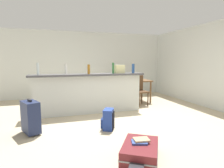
{
  "coord_description": "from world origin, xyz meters",
  "views": [
    {
      "loc": [
        -1.31,
        -4.21,
        1.39
      ],
      "look_at": [
        0.2,
        0.68,
        0.74
      ],
      "focal_mm": 29.53,
      "sensor_mm": 36.0,
      "label": 1
    }
  ],
  "objects_px": {
    "dining_chair_far_side": "(129,84)",
    "backpack_blue": "(108,120)",
    "book_stack": "(140,141)",
    "bottle_amber": "(89,69)",
    "bottle_green": "(113,68)",
    "bottle_blue": "(133,68)",
    "suitcase_upright_navy": "(31,117)",
    "suitcase_flat_maroon": "(140,151)",
    "grocery_bag": "(119,69)",
    "bottle_white": "(66,69)",
    "bottle_clear": "(38,69)",
    "dining_table": "(133,83)",
    "dining_chair_near_partition": "(139,89)"
  },
  "relations": [
    {
      "from": "suitcase_upright_navy",
      "to": "backpack_blue",
      "type": "xyz_separation_m",
      "value": [
        1.47,
        -0.23,
        -0.13
      ]
    },
    {
      "from": "bottle_amber",
      "to": "bottle_white",
      "type": "bearing_deg",
      "value": 164.06
    },
    {
      "from": "bottle_clear",
      "to": "dining_table",
      "type": "relative_size",
      "value": 0.26
    },
    {
      "from": "suitcase_upright_navy",
      "to": "dining_table",
      "type": "bearing_deg",
      "value": 34.12
    },
    {
      "from": "bottle_white",
      "to": "dining_chair_far_side",
      "type": "distance_m",
      "value": 2.9
    },
    {
      "from": "bottle_white",
      "to": "bottle_green",
      "type": "bearing_deg",
      "value": -6.6
    },
    {
      "from": "dining_chair_near_partition",
      "to": "suitcase_upright_navy",
      "type": "xyz_separation_m",
      "value": [
        -3.01,
        -1.52,
        -0.19
      ]
    },
    {
      "from": "bottle_amber",
      "to": "bottle_blue",
      "type": "bearing_deg",
      "value": -1.1
    },
    {
      "from": "bottle_amber",
      "to": "bottle_green",
      "type": "bearing_deg",
      "value": 1.59
    },
    {
      "from": "suitcase_upright_navy",
      "to": "backpack_blue",
      "type": "relative_size",
      "value": 1.6
    },
    {
      "from": "bottle_green",
      "to": "bottle_blue",
      "type": "xyz_separation_m",
      "value": [
        0.56,
        -0.04,
        -0.02
      ]
    },
    {
      "from": "book_stack",
      "to": "dining_chair_near_partition",
      "type": "bearing_deg",
      "value": 64.72
    },
    {
      "from": "dining_chair_near_partition",
      "to": "book_stack",
      "type": "xyz_separation_m",
      "value": [
        -1.39,
        -2.94,
        -0.27
      ]
    },
    {
      "from": "dining_chair_far_side",
      "to": "backpack_blue",
      "type": "relative_size",
      "value": 2.21
    },
    {
      "from": "book_stack",
      "to": "dining_table",
      "type": "bearing_deg",
      "value": 67.97
    },
    {
      "from": "bottle_blue",
      "to": "backpack_blue",
      "type": "relative_size",
      "value": 0.61
    },
    {
      "from": "dining_table",
      "to": "suitcase_upright_navy",
      "type": "relative_size",
      "value": 1.64
    },
    {
      "from": "dining_table",
      "to": "suitcase_upright_navy",
      "type": "bearing_deg",
      "value": -145.88
    },
    {
      "from": "book_stack",
      "to": "dining_chair_far_side",
      "type": "bearing_deg",
      "value": 69.52
    },
    {
      "from": "bottle_blue",
      "to": "suitcase_upright_navy",
      "type": "relative_size",
      "value": 0.38
    },
    {
      "from": "suitcase_flat_maroon",
      "to": "book_stack",
      "type": "distance_m",
      "value": 0.14
    },
    {
      "from": "grocery_bag",
      "to": "suitcase_upright_navy",
      "type": "xyz_separation_m",
      "value": [
        -2.17,
        -1.07,
        -0.84
      ]
    },
    {
      "from": "bottle_clear",
      "to": "bottle_amber",
      "type": "relative_size",
      "value": 1.19
    },
    {
      "from": "dining_chair_near_partition",
      "to": "suitcase_upright_navy",
      "type": "bearing_deg",
      "value": -153.14
    },
    {
      "from": "grocery_bag",
      "to": "dining_table",
      "type": "height_order",
      "value": "grocery_bag"
    },
    {
      "from": "bottle_amber",
      "to": "dining_chair_far_side",
      "type": "xyz_separation_m",
      "value": [
        1.83,
        1.66,
        -0.66
      ]
    },
    {
      "from": "bottle_amber",
      "to": "bottle_green",
      "type": "relative_size",
      "value": 0.85
    },
    {
      "from": "suitcase_flat_maroon",
      "to": "backpack_blue",
      "type": "distance_m",
      "value": 1.24
    },
    {
      "from": "bottle_green",
      "to": "book_stack",
      "type": "relative_size",
      "value": 0.99
    },
    {
      "from": "bottle_blue",
      "to": "bottle_clear",
      "type": "bearing_deg",
      "value": 178.0
    },
    {
      "from": "bottle_amber",
      "to": "book_stack",
      "type": "xyz_separation_m",
      "value": [
        0.31,
        -2.39,
        -0.93
      ]
    },
    {
      "from": "dining_table",
      "to": "suitcase_flat_maroon",
      "type": "relative_size",
      "value": 1.25
    },
    {
      "from": "grocery_bag",
      "to": "backpack_blue",
      "type": "xyz_separation_m",
      "value": [
        -0.7,
        -1.29,
        -0.96
      ]
    },
    {
      "from": "suitcase_flat_maroon",
      "to": "backpack_blue",
      "type": "relative_size",
      "value": 2.09
    },
    {
      "from": "bottle_green",
      "to": "book_stack",
      "type": "height_order",
      "value": "bottle_green"
    },
    {
      "from": "bottle_clear",
      "to": "backpack_blue",
      "type": "bearing_deg",
      "value": -42.11
    },
    {
      "from": "suitcase_flat_maroon",
      "to": "book_stack",
      "type": "height_order",
      "value": "book_stack"
    },
    {
      "from": "bottle_white",
      "to": "dining_table",
      "type": "bearing_deg",
      "value": 22.05
    },
    {
      "from": "dining_table",
      "to": "bottle_amber",
      "type": "bearing_deg",
      "value": -147.8
    },
    {
      "from": "grocery_bag",
      "to": "backpack_blue",
      "type": "distance_m",
      "value": 1.76
    },
    {
      "from": "bottle_clear",
      "to": "dining_table",
      "type": "xyz_separation_m",
      "value": [
        2.93,
        1.02,
        -0.55
      ]
    },
    {
      "from": "bottle_amber",
      "to": "dining_chair_near_partition",
      "type": "bearing_deg",
      "value": 18.11
    },
    {
      "from": "bottle_amber",
      "to": "dining_table",
      "type": "relative_size",
      "value": 0.22
    },
    {
      "from": "dining_table",
      "to": "suitcase_upright_navy",
      "type": "distance_m",
      "value": 3.66
    },
    {
      "from": "bottle_white",
      "to": "suitcase_upright_navy",
      "type": "xyz_separation_m",
      "value": [
        -0.75,
        -1.13,
        -0.86
      ]
    },
    {
      "from": "dining_chair_near_partition",
      "to": "dining_chair_far_side",
      "type": "relative_size",
      "value": 1.0
    },
    {
      "from": "dining_chair_near_partition",
      "to": "dining_chair_far_side",
      "type": "height_order",
      "value": "same"
    },
    {
      "from": "grocery_bag",
      "to": "suitcase_flat_maroon",
      "type": "xyz_separation_m",
      "value": [
        -0.58,
        -2.52,
        -1.06
      ]
    },
    {
      "from": "backpack_blue",
      "to": "bottle_green",
      "type": "bearing_deg",
      "value": 67.94
    },
    {
      "from": "backpack_blue",
      "to": "bottle_amber",
      "type": "bearing_deg",
      "value": 98.16
    }
  ]
}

